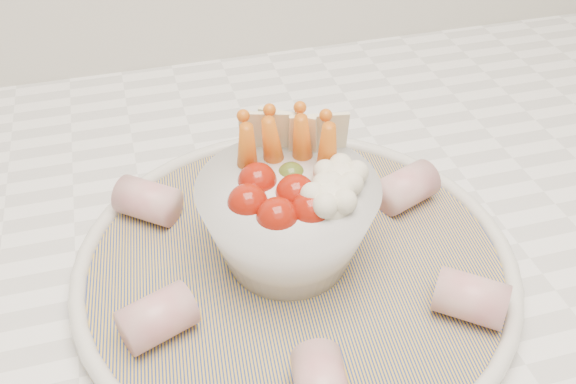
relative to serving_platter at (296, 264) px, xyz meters
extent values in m
cube|color=white|center=(0.07, 0.05, -0.03)|extent=(2.04, 0.62, 0.04)
cylinder|color=navy|center=(0.00, 0.00, 0.00)|extent=(0.35, 0.35, 0.01)
torus|color=silver|center=(0.00, 0.00, 0.00)|extent=(0.33, 0.33, 0.01)
sphere|color=maroon|center=(-0.03, 0.00, 0.07)|extent=(0.03, 0.03, 0.03)
sphere|color=maroon|center=(-0.02, -0.02, 0.07)|extent=(0.03, 0.03, 0.03)
sphere|color=maroon|center=(0.00, -0.02, 0.07)|extent=(0.03, 0.03, 0.03)
sphere|color=maroon|center=(-0.02, 0.02, 0.07)|extent=(0.03, 0.03, 0.03)
sphere|color=maroon|center=(0.00, 0.00, 0.07)|extent=(0.03, 0.03, 0.03)
sphere|color=#4B6020|center=(0.00, 0.02, 0.07)|extent=(0.02, 0.02, 0.02)
cone|color=#CA5C13|center=(-0.01, 0.04, 0.08)|extent=(0.03, 0.04, 0.06)
cone|color=#CA5C13|center=(0.01, 0.04, 0.08)|extent=(0.03, 0.04, 0.06)
cone|color=#CA5C13|center=(0.03, 0.02, 0.08)|extent=(0.03, 0.04, 0.06)
cone|color=#CA5C13|center=(-0.03, 0.04, 0.08)|extent=(0.02, 0.03, 0.06)
sphere|color=white|center=(0.03, 0.00, 0.07)|extent=(0.03, 0.03, 0.03)
sphere|color=white|center=(0.02, -0.02, 0.07)|extent=(0.03, 0.03, 0.03)
cube|color=beige|center=(0.01, 0.05, 0.08)|extent=(0.04, 0.03, 0.05)
cube|color=beige|center=(0.03, 0.04, 0.08)|extent=(0.04, 0.02, 0.05)
cube|color=beige|center=(-0.01, 0.05, 0.08)|extent=(0.04, 0.02, 0.05)
cylinder|color=#BB5560|center=(0.10, 0.04, 0.02)|extent=(0.05, 0.05, 0.03)
cylinder|color=#BB5560|center=(0.02, 0.12, 0.02)|extent=(0.04, 0.05, 0.03)
cylinder|color=#BB5560|center=(-0.10, 0.08, 0.02)|extent=(0.06, 0.05, 0.03)
cylinder|color=#BB5560|center=(-0.10, -0.04, 0.02)|extent=(0.05, 0.05, 0.03)
cylinder|color=#BB5560|center=(0.10, -0.08, 0.02)|extent=(0.06, 0.05, 0.03)
camera|label=1|loc=(-0.10, -0.32, 0.34)|focal=40.00mm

